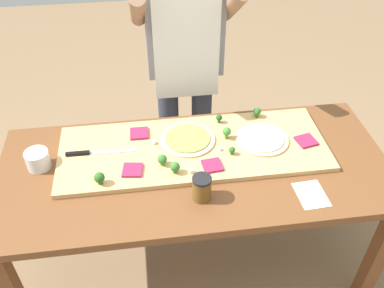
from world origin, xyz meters
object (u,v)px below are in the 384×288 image
cheese_crumble_b (220,149)px  recipe_note (311,195)px  prep_table (195,180)px  pizza_whole_pesto_green (188,139)px  broccoli_floret_front_mid (219,118)px  cheese_crumble_a (154,142)px  broccoli_floret_center_left (175,167)px  broccoli_floret_front_left (162,160)px  sauce_jar (202,188)px  pizza_whole_cheese_artichoke (262,139)px  flour_cup (38,160)px  broccoli_floret_front_right (232,150)px  pizza_slice_center (212,166)px  broccoli_floret_back_right (227,132)px  cook_center (185,53)px  cheese_crumble_c (191,171)px  broccoli_floret_back_mid (257,112)px  chefs_knife (91,153)px  pizza_slice_far_right (133,170)px  pizza_slice_near_left (139,133)px  pizza_slice_near_right (306,141)px  broccoli_floret_back_left (99,178)px

cheese_crumble_b → recipe_note: bearing=-42.4°
prep_table → pizza_whole_pesto_green: (-0.01, 0.16, 0.13)m
broccoli_floret_front_mid → cheese_crumble_a: bearing=-159.9°
broccoli_floret_center_left → broccoli_floret_front_left: size_ratio=1.04×
sauce_jar → pizza_whole_cheese_artichoke: bearing=41.9°
pizza_whole_pesto_green → flour_cup: size_ratio=2.47×
broccoli_floret_front_right → recipe_note: bearing=-43.4°
pizza_slice_center → recipe_note: 0.45m
cheese_crumble_b → recipe_note: 0.46m
flour_cup → broccoli_floret_back_right: bearing=3.7°
broccoli_floret_front_left → sauce_jar: 0.25m
cook_center → broccoli_floret_front_mid: bearing=-69.7°
cheese_crumble_c → sauce_jar: bearing=-78.3°
broccoli_floret_front_right → cheese_crumble_c: broccoli_floret_front_right is taller
broccoli_floret_back_mid → broccoli_floret_front_left: (-0.51, -0.30, 0.00)m
prep_table → cheese_crumble_b: (0.13, 0.06, 0.13)m
pizza_whole_cheese_artichoke → recipe_note: 0.38m
recipe_note → cook_center: bearing=116.4°
prep_table → broccoli_floret_back_mid: bearing=39.2°
flour_cup → sauce_jar: 0.77m
broccoli_floret_back_right → broccoli_floret_front_left: 0.36m
broccoli_floret_back_right → recipe_note: (0.29, -0.39, -0.06)m
flour_cup → broccoli_floret_back_mid: bearing=11.0°
chefs_knife → pizza_slice_far_right: 0.24m
flour_cup → recipe_note: flour_cup is taller
pizza_slice_near_left → broccoli_floret_back_mid: bearing=6.0°
broccoli_floret_back_mid → cheese_crumble_b: size_ratio=3.72×
cheese_crumble_c → pizza_slice_center: bearing=14.4°
cheese_crumble_a → recipe_note: bearing=-31.8°
pizza_slice_near_left → cheese_crumble_a: bearing=-50.6°
cheese_crumble_c → flour_cup: flour_cup is taller
broccoli_floret_back_mid → broccoli_floret_front_left: size_ratio=0.97×
broccoli_floret_front_mid → recipe_note: size_ratio=0.30×
prep_table → pizza_whole_cheese_artichoke: (0.34, 0.11, 0.13)m
broccoli_floret_back_mid → cook_center: 0.50m
pizza_slice_near_left → broccoli_floret_center_left: 0.33m
pizza_slice_near_left → pizza_slice_near_right: same height
pizza_slice_far_right → cheese_crumble_a: (0.11, 0.18, 0.00)m
pizza_slice_near_left → broccoli_floret_center_left: (0.15, -0.29, 0.03)m
pizza_slice_near_right → cheese_crumble_a: (-0.73, 0.08, 0.00)m
cheese_crumble_c → sauce_jar: 0.14m
broccoli_floret_back_left → broccoli_floret_front_mid: bearing=31.5°
cook_center → chefs_knife: bearing=-134.7°
broccoli_floret_back_mid → pizza_slice_near_left: bearing=-174.0°
prep_table → cheese_crumble_a: 0.27m
pizza_whole_cheese_artichoke → pizza_slice_far_right: pizza_whole_cheese_artichoke is taller
pizza_slice_far_right → cook_center: (0.32, 0.65, 0.21)m
pizza_slice_near_right → broccoli_floret_back_left: broccoli_floret_back_left is taller
pizza_slice_near_right → flour_cup: size_ratio=0.82×
pizza_slice_far_right → prep_table: bearing=4.9°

